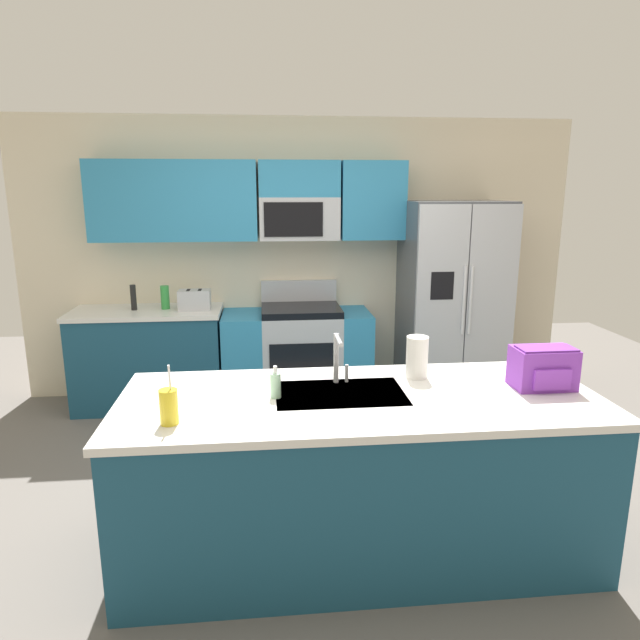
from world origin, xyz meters
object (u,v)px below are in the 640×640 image
pepper_mill (133,297)px  paper_towel_roll (417,357)px  drink_cup_yellow (169,407)px  backpack (543,367)px  sink_faucet (338,355)px  soap_dispenser (275,385)px  refrigerator (452,302)px  toaster (195,300)px  range_oven (297,354)px  bottle_green (165,297)px

pepper_mill → paper_towel_roll: (2.01, -2.05, 0.01)m
paper_towel_roll → drink_cup_yellow: bearing=-158.1°
drink_cup_yellow → backpack: 1.96m
sink_faucet → soap_dispenser: 0.40m
refrigerator → drink_cup_yellow: refrigerator is taller
toaster → range_oven: bearing=3.3°
paper_towel_roll → backpack: size_ratio=0.75×
toaster → backpack: backpack is taller
pepper_mill → backpack: backpack is taller
soap_dispenser → paper_towel_roll: paper_towel_roll is taller
paper_towel_roll → soap_dispenser: bearing=-163.6°
bottle_green → soap_dispenser: size_ratio=1.24×
soap_dispenser → range_oven: bearing=83.8°
refrigerator → pepper_mill: bearing=178.6°
drink_cup_yellow → paper_towel_roll: size_ratio=1.19×
drink_cup_yellow → refrigerator: bearing=48.9°
toaster → bottle_green: bottle_green is taller
range_oven → pepper_mill: 1.56m
sink_faucet → bottle_green: bearing=120.9°
range_oven → soap_dispenser: range_oven is taller
toaster → bottle_green: bearing=165.7°
soap_dispenser → backpack: (1.44, 0.00, 0.05)m
pepper_mill → toaster: bearing=-5.3°
sink_faucet → backpack: (1.10, -0.17, -0.05)m
pepper_mill → drink_cup_yellow: (0.71, -2.58, -0.03)m
range_oven → refrigerator: 1.53m
bottle_green → range_oven: bearing=-0.8°
bottle_green → backpack: backpack is taller
range_oven → backpack: size_ratio=4.25×
bottle_green → soap_dispenser: bottle_green is taller
soap_dispenser → drink_cup_yellow: bearing=-149.9°
bottle_green → paper_towel_roll: 2.71m
pepper_mill → backpack: size_ratio=0.71×
sink_faucet → paper_towel_roll: (0.46, 0.07, -0.05)m
refrigerator → paper_towel_roll: size_ratio=7.71×
refrigerator → range_oven: bearing=177.2°
range_oven → drink_cup_yellow: 2.74m
bottle_green → drink_cup_yellow: 2.63m
range_oven → sink_faucet: bearing=-87.3°
sink_faucet → backpack: bearing=-8.8°
pepper_mill → sink_faucet: bearing=-53.8°
toaster → paper_towel_roll: size_ratio=1.17×
bottle_green → backpack: bearing=-44.2°
drink_cup_yellow → backpack: (1.93, 0.29, 0.03)m
bottle_green → sink_faucet: bearing=-59.1°
refrigerator → pepper_mill: refrigerator is taller
refrigerator → drink_cup_yellow: bearing=-131.1°
pepper_mill → bottle_green: bearing=3.8°
refrigerator → sink_faucet: bearing=-123.3°
drink_cup_yellow → range_oven: bearing=74.0°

